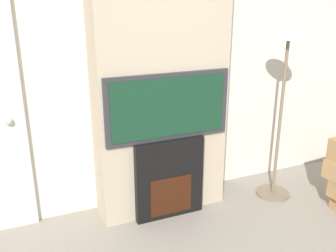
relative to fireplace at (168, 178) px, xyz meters
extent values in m
cube|color=silver|center=(0.00, 0.39, 0.98)|extent=(6.00, 0.06, 2.70)
cube|color=tan|center=(0.00, 0.18, 0.98)|extent=(1.16, 0.36, 2.70)
cube|color=black|center=(0.00, 0.00, 0.00)|extent=(0.63, 0.14, 0.74)
cube|color=#33160A|center=(0.00, -0.07, -0.15)|extent=(0.39, 0.01, 0.36)
cube|color=#2D2D33|center=(0.00, 0.00, 0.66)|extent=(1.10, 0.06, 0.57)
cube|color=#143823|center=(0.00, -0.03, 0.66)|extent=(1.01, 0.01, 0.51)
cylinder|color=#726651|center=(1.12, -0.08, -0.36)|extent=(0.33, 0.33, 0.03)
cylinder|color=#726651|center=(1.12, -0.08, 0.42)|extent=(0.03, 0.03, 1.52)
cone|color=silver|center=(1.12, -0.08, 1.23)|extent=(0.30, 0.30, 0.10)
sphere|color=silver|center=(-1.24, 0.30, 0.60)|extent=(0.06, 0.06, 0.06)
camera|label=1|loc=(-1.17, -2.77, 1.54)|focal=40.00mm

